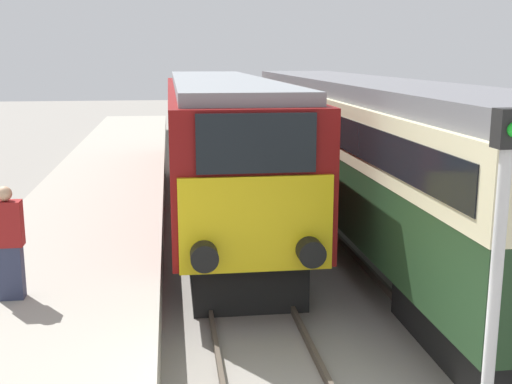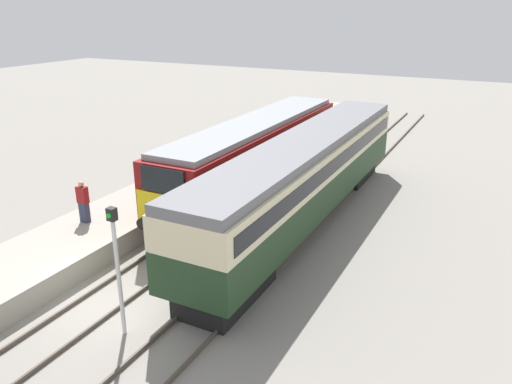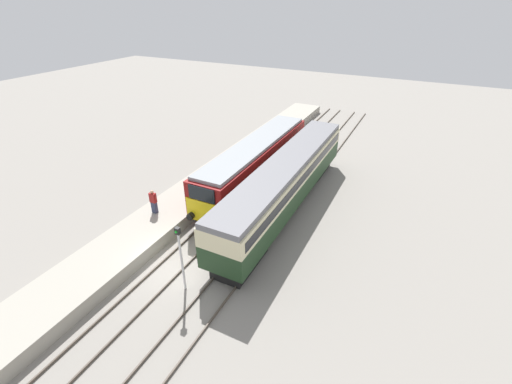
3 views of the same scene
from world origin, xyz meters
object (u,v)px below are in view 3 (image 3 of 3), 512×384
Objects in this scene: signal_post at (181,254)px; passenger_carriage at (286,180)px; locomotive at (256,162)px; person_on_platform at (154,202)px.

passenger_carriage is at bearing 80.15° from signal_post.
locomotive is at bearing 98.23° from signal_post.
signal_post is at bearing -81.77° from locomotive.
passenger_carriage is 9.17m from person_on_platform.
signal_post is at bearing -99.85° from passenger_carriage.
signal_post is (1.70, -11.76, 0.19)m from locomotive.
person_on_platform is (-7.13, -5.73, -0.63)m from passenger_carriage.
passenger_carriage is 10.51× the size of person_on_platform.
person_on_platform is 6.82m from signal_post.
locomotive is 0.84× the size of passenger_carriage.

